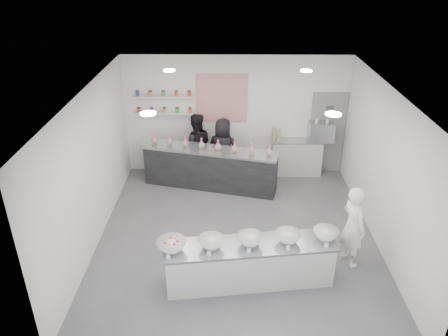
# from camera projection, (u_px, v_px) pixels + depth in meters

# --- Properties ---
(floor) EXTENTS (6.00, 6.00, 0.00)m
(floor) POSITION_uv_depth(u_px,v_px,m) (237.00, 237.00, 8.82)
(floor) COLOR #515156
(floor) RESTS_ON ground
(ceiling) EXTENTS (6.00, 6.00, 0.00)m
(ceiling) POSITION_uv_depth(u_px,v_px,m) (239.00, 93.00, 7.47)
(ceiling) COLOR white
(ceiling) RESTS_ON floor
(back_wall) EXTENTS (5.50, 0.00, 5.50)m
(back_wall) POSITION_uv_depth(u_px,v_px,m) (236.00, 116.00, 10.82)
(back_wall) COLOR white
(back_wall) RESTS_ON floor
(left_wall) EXTENTS (0.00, 6.00, 6.00)m
(left_wall) POSITION_uv_depth(u_px,v_px,m) (91.00, 170.00, 8.17)
(left_wall) COLOR white
(left_wall) RESTS_ON floor
(right_wall) EXTENTS (0.00, 6.00, 6.00)m
(right_wall) POSITION_uv_depth(u_px,v_px,m) (386.00, 171.00, 8.12)
(right_wall) COLOR white
(right_wall) RESTS_ON floor
(back_door) EXTENTS (0.88, 0.04, 2.10)m
(back_door) POSITION_uv_depth(u_px,v_px,m) (327.00, 133.00, 10.98)
(back_door) COLOR gray
(back_door) RESTS_ON floor
(pattern_panel) EXTENTS (1.25, 0.03, 1.20)m
(pattern_panel) POSITION_uv_depth(u_px,v_px,m) (222.00, 98.00, 10.60)
(pattern_panel) COLOR #B4253F
(pattern_panel) RESTS_ON back_wall
(jar_shelf_lower) EXTENTS (1.45, 0.22, 0.04)m
(jar_shelf_lower) POSITION_uv_depth(u_px,v_px,m) (165.00, 113.00, 10.71)
(jar_shelf_lower) COLOR silver
(jar_shelf_lower) RESTS_ON back_wall
(jar_shelf_upper) EXTENTS (1.45, 0.22, 0.04)m
(jar_shelf_upper) POSITION_uv_depth(u_px,v_px,m) (164.00, 96.00, 10.52)
(jar_shelf_upper) COLOR silver
(jar_shelf_upper) RESTS_ON back_wall
(preserve_jars) EXTENTS (1.45, 0.10, 0.56)m
(preserve_jars) POSITION_uv_depth(u_px,v_px,m) (164.00, 102.00, 10.56)
(preserve_jars) COLOR red
(preserve_jars) RESTS_ON jar_shelf_lower
(downlight_0) EXTENTS (0.24, 0.24, 0.02)m
(downlight_0) POSITION_uv_depth(u_px,v_px,m) (148.00, 113.00, 6.60)
(downlight_0) COLOR white
(downlight_0) RESTS_ON ceiling
(downlight_1) EXTENTS (0.24, 0.24, 0.02)m
(downlight_1) POSITION_uv_depth(u_px,v_px,m) (333.00, 114.00, 6.57)
(downlight_1) COLOR white
(downlight_1) RESTS_ON ceiling
(downlight_2) EXTENTS (0.24, 0.24, 0.02)m
(downlight_2) POSITION_uv_depth(u_px,v_px,m) (169.00, 70.00, 8.92)
(downlight_2) COLOR white
(downlight_2) RESTS_ON ceiling
(downlight_3) EXTENTS (0.24, 0.24, 0.02)m
(downlight_3) POSITION_uv_depth(u_px,v_px,m) (306.00, 71.00, 8.89)
(downlight_3) COLOR white
(downlight_3) RESTS_ON ceiling
(prep_counter) EXTENTS (2.97, 1.03, 0.79)m
(prep_counter) POSITION_uv_depth(u_px,v_px,m) (249.00, 263.00, 7.46)
(prep_counter) COLOR beige
(prep_counter) RESTS_ON floor
(back_bar) EXTENTS (3.27, 1.36, 1.00)m
(back_bar) POSITION_uv_depth(u_px,v_px,m) (210.00, 168.00, 10.45)
(back_bar) COLOR black
(back_bar) RESTS_ON floor
(sneeze_guard) EXTENTS (3.08, 0.79, 0.27)m
(sneeze_guard) POSITION_uv_depth(u_px,v_px,m) (206.00, 149.00, 9.92)
(sneeze_guard) COLOR white
(sneeze_guard) RESTS_ON back_bar
(espresso_ledge) EXTENTS (1.26, 0.40, 0.93)m
(espresso_ledge) POSITION_uv_depth(u_px,v_px,m) (296.00, 157.00, 11.08)
(espresso_ledge) COLOR beige
(espresso_ledge) RESTS_ON floor
(espresso_machine) EXTENTS (0.61, 0.42, 0.47)m
(espresso_machine) POSITION_uv_depth(u_px,v_px,m) (321.00, 132.00, 10.76)
(espresso_machine) COLOR #93969E
(espresso_machine) RESTS_ON espresso_ledge
(cup_stacks) EXTENTS (0.24, 0.24, 0.32)m
(cup_stacks) POSITION_uv_depth(u_px,v_px,m) (276.00, 134.00, 10.80)
(cup_stacks) COLOR tan
(cup_stacks) RESTS_ON espresso_ledge
(prep_bowls) EXTENTS (3.08, 0.93, 0.18)m
(prep_bowls) POSITION_uv_depth(u_px,v_px,m) (250.00, 240.00, 7.24)
(prep_bowls) COLOR white
(prep_bowls) RESTS_ON prep_counter
(label_cards) EXTENTS (2.66, 0.04, 0.07)m
(label_cards) POSITION_uv_depth(u_px,v_px,m) (247.00, 263.00, 6.79)
(label_cards) COLOR white
(label_cards) RESTS_ON prep_counter
(cookie_bags) EXTENTS (2.89, 0.86, 0.26)m
(cookie_bags) POSITION_uv_depth(u_px,v_px,m) (210.00, 144.00, 10.17)
(cookie_bags) COLOR #CA619C
(cookie_bags) RESTS_ON back_bar
(woman_prep) EXTENTS (0.57, 0.67, 1.58)m
(woman_prep) POSITION_uv_depth(u_px,v_px,m) (353.00, 226.00, 7.76)
(woman_prep) COLOR white
(woman_prep) RESTS_ON floor
(staff_left) EXTENTS (0.89, 0.73, 1.68)m
(staff_left) POSITION_uv_depth(u_px,v_px,m) (196.00, 146.00, 10.77)
(staff_left) COLOR black
(staff_left) RESTS_ON floor
(staff_right) EXTENTS (0.89, 0.69, 1.60)m
(staff_right) POSITION_uv_depth(u_px,v_px,m) (223.00, 150.00, 10.67)
(staff_right) COLOR black
(staff_right) RESTS_ON floor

